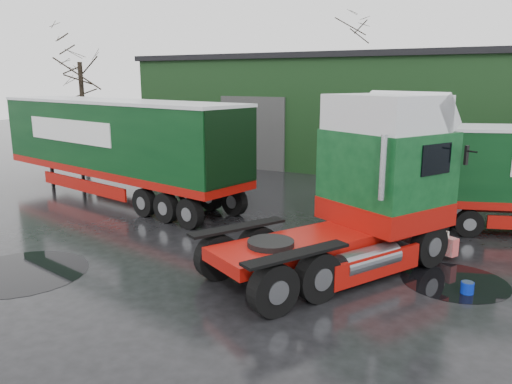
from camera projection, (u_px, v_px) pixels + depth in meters
ground at (189, 268)px, 13.38m from camera, size 100.00×100.00×0.00m
warehouse at (424, 111)px, 28.74m from camera, size 32.40×12.40×6.30m
hero_tractor at (329, 186)px, 12.57m from camera, size 6.14×8.04×4.61m
trailer_left at (115, 149)px, 20.78m from camera, size 13.64×5.13×4.15m
wash_bucket at (467, 288)px, 11.75m from camera, size 0.37×0.37×0.28m
tree_left at (82, 90)px, 30.74m from camera, size 4.40×4.40×8.50m
tree_back_a at (349, 81)px, 40.71m from camera, size 4.40×4.40×9.50m
puddle_0 at (22, 272)px, 13.05m from camera, size 3.35×3.35×0.01m
puddle_1 at (455, 282)px, 12.46m from camera, size 2.61×2.61×0.01m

